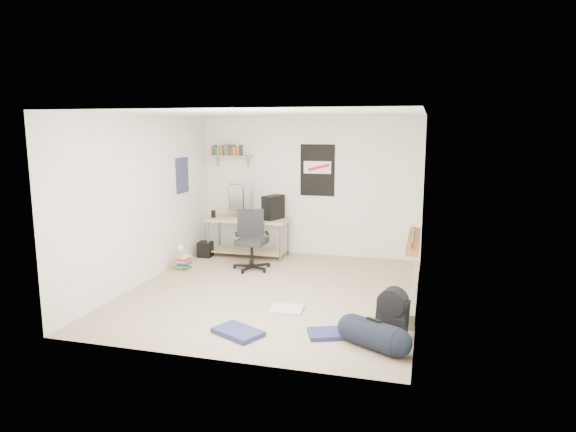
% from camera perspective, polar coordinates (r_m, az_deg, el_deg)
% --- Properties ---
extents(floor, '(4.00, 4.50, 0.01)m').
position_cam_1_polar(floor, '(7.43, -1.64, -8.36)').
color(floor, gray).
rests_on(floor, ground).
extents(ceiling, '(4.00, 4.50, 0.01)m').
position_cam_1_polar(ceiling, '(7.06, -1.74, 11.37)').
color(ceiling, white).
rests_on(ceiling, ground).
extents(back_wall, '(4.00, 0.01, 2.50)m').
position_cam_1_polar(back_wall, '(9.30, 2.39, 3.30)').
color(back_wall, silver).
rests_on(back_wall, ground).
extents(left_wall, '(0.01, 4.50, 2.50)m').
position_cam_1_polar(left_wall, '(7.95, -15.64, 1.79)').
color(left_wall, silver).
rests_on(left_wall, ground).
extents(right_wall, '(0.01, 4.50, 2.50)m').
position_cam_1_polar(right_wall, '(6.83, 14.61, 0.53)').
color(right_wall, silver).
rests_on(right_wall, ground).
extents(desk, '(1.59, 1.04, 0.67)m').
position_cam_1_polar(desk, '(9.27, -4.43, -2.29)').
color(desk, tan).
rests_on(desk, floor).
extents(monitor_left, '(0.40, 0.32, 0.46)m').
position_cam_1_polar(monitor_left, '(9.48, -5.66, 1.24)').
color(monitor_left, '#B6B7BC').
rests_on(monitor_left, desk).
extents(monitor_right, '(0.41, 0.31, 0.46)m').
position_cam_1_polar(monitor_right, '(9.33, -5.27, 1.11)').
color(monitor_right, '#AEAEB3').
rests_on(monitor_right, desk).
extents(pc_tower, '(0.34, 0.48, 0.45)m').
position_cam_1_polar(pc_tower, '(9.08, -1.66, 0.88)').
color(pc_tower, black).
rests_on(pc_tower, desk).
extents(keyboard, '(0.42, 0.27, 0.02)m').
position_cam_1_polar(keyboard, '(9.27, -7.88, -0.38)').
color(keyboard, black).
rests_on(keyboard, desk).
extents(speaker_left, '(0.11, 0.11, 0.16)m').
position_cam_1_polar(speaker_left, '(9.35, -8.29, 0.13)').
color(speaker_left, black).
rests_on(speaker_left, desk).
extents(speaker_right, '(0.13, 0.13, 0.19)m').
position_cam_1_polar(speaker_right, '(8.98, -2.45, -0.07)').
color(speaker_right, black).
rests_on(speaker_right, desk).
extents(office_chair, '(0.84, 0.84, 0.98)m').
position_cam_1_polar(office_chair, '(8.40, -4.04, -2.70)').
color(office_chair, black).
rests_on(office_chair, floor).
extents(wall_shelf, '(0.80, 0.22, 0.24)m').
position_cam_1_polar(wall_shelf, '(9.57, -6.29, 6.63)').
color(wall_shelf, tan).
rests_on(wall_shelf, back_wall).
extents(poster_back_wall, '(0.62, 0.03, 0.92)m').
position_cam_1_polar(poster_back_wall, '(9.21, 3.28, 5.10)').
color(poster_back_wall, black).
rests_on(poster_back_wall, back_wall).
extents(poster_left_wall, '(0.02, 0.42, 0.60)m').
position_cam_1_polar(poster_left_wall, '(8.96, -11.67, 4.45)').
color(poster_left_wall, navy).
rests_on(poster_left_wall, left_wall).
extents(window, '(0.10, 1.50, 1.26)m').
position_cam_1_polar(window, '(7.10, 14.28, 2.52)').
color(window, brown).
rests_on(window, right_wall).
extents(baseboard_heater, '(0.08, 2.50, 0.18)m').
position_cam_1_polar(baseboard_heater, '(7.39, 13.86, -7.98)').
color(baseboard_heater, '#B7B2A8').
rests_on(baseboard_heater, floor).
extents(backpack, '(0.39, 0.34, 0.44)m').
position_cam_1_polar(backpack, '(6.01, 11.50, -11.04)').
color(backpack, black).
rests_on(backpack, floor).
extents(duffel_bag, '(0.42, 0.42, 0.60)m').
position_cam_1_polar(duffel_bag, '(5.65, 9.48, -13.01)').
color(duffel_bag, black).
rests_on(duffel_bag, floor).
extents(tshirt, '(0.43, 0.37, 0.04)m').
position_cam_1_polar(tshirt, '(6.67, -0.08, -10.31)').
color(tshirt, silver).
rests_on(tshirt, floor).
extents(jeans_a, '(0.64, 0.55, 0.06)m').
position_cam_1_polar(jeans_a, '(5.99, -5.58, -12.72)').
color(jeans_a, navy).
rests_on(jeans_a, floor).
extents(jeans_b, '(0.52, 0.46, 0.05)m').
position_cam_1_polar(jeans_b, '(5.95, 4.43, -12.90)').
color(jeans_b, navy).
rests_on(jeans_b, floor).
extents(book_stack, '(0.48, 0.40, 0.30)m').
position_cam_1_polar(book_stack, '(8.61, -11.58, -4.90)').
color(book_stack, brown).
rests_on(book_stack, floor).
extents(desk_lamp, '(0.21, 0.25, 0.22)m').
position_cam_1_polar(desk_lamp, '(8.53, -11.57, -3.45)').
color(desk_lamp, white).
rests_on(desk_lamp, book_stack).
extents(subwoofer, '(0.26, 0.26, 0.27)m').
position_cam_1_polar(subwoofer, '(9.38, -9.17, -3.66)').
color(subwoofer, black).
rests_on(subwoofer, floor).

